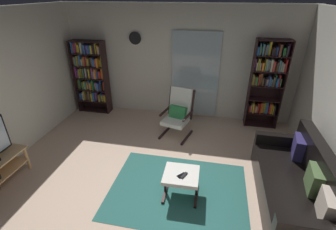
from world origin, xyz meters
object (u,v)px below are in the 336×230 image
lounge_armchair (178,112)px  ottoman (181,177)px  tv_remote (184,175)px  bookshelf_near_tv (91,75)px  bookshelf_near_sofa (267,80)px  wall_clock (135,38)px  cell_phone (182,175)px  leather_sofa (296,185)px

lounge_armchair → ottoman: bearing=-79.1°
tv_remote → lounge_armchair: bearing=125.4°
bookshelf_near_tv → bookshelf_near_sofa: bearing=0.9°
lounge_armchair → ottoman: 1.82m
bookshelf_near_sofa → tv_remote: bookshelf_near_sofa is taller
bookshelf_near_sofa → wall_clock: size_ratio=6.76×
bookshelf_near_sofa → bookshelf_near_tv: bearing=-179.1°
bookshelf_near_sofa → cell_phone: 3.06m
bookshelf_near_sofa → cell_phone: bearing=-119.0°
leather_sofa → ottoman: bearing=-173.0°
bookshelf_near_tv → ottoman: (2.65, -2.51, -0.63)m
ottoman → wall_clock: 3.45m
leather_sofa → wall_clock: bearing=141.8°
bookshelf_near_tv → wall_clock: wall_clock is taller
bookshelf_near_tv → ottoman: bearing=-43.4°
bookshelf_near_sofa → lounge_armchair: bearing=-156.4°
bookshelf_near_sofa → cell_phone: (-1.45, -2.61, -0.67)m
leather_sofa → tv_remote: leather_sofa is taller
bookshelf_near_tv → tv_remote: size_ratio=12.45×
ottoman → wall_clock: (-1.52, 2.71, 1.51)m
tv_remote → leather_sofa: bearing=32.0°
bookshelf_near_sofa → wall_clock: (-2.99, 0.14, 0.76)m
leather_sofa → ottoman: (-1.66, -0.20, 0.02)m
bookshelf_near_tv → tv_remote: bearing=-43.4°
bookshelf_near_sofa → leather_sofa: 2.50m
leather_sofa → lounge_armchair: (-2.00, 1.58, 0.21)m
tv_remote → cell_phone: tv_remote is taller
lounge_armchair → cell_phone: size_ratio=7.30×
bookshelf_near_sofa → tv_remote: size_ratio=13.61×
ottoman → cell_phone: cell_phone is taller
bookshelf_near_tv → leather_sofa: (4.31, -2.30, -0.65)m
leather_sofa → lounge_armchair: bearing=141.7°
cell_phone → bookshelf_near_sofa: bearing=103.1°
bookshelf_near_tv → leather_sofa: size_ratio=0.91×
tv_remote → ottoman: bearing=161.5°
bookshelf_near_sofa → ottoman: bookshelf_near_sofa is taller
cell_phone → ottoman: bearing=150.4°
lounge_armchair → cell_phone: bearing=-79.0°
bookshelf_near_sofa → leather_sofa: size_ratio=1.00×
leather_sofa → cell_phone: 1.66m
lounge_armchair → ottoman: (0.34, -1.78, -0.19)m
ottoman → bookshelf_near_sofa: bearing=60.3°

